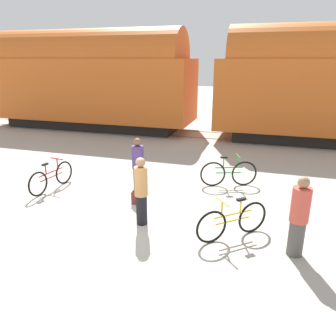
{
  "coord_description": "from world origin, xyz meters",
  "views": [
    {
      "loc": [
        3.06,
        -6.03,
        3.68
      ],
      "look_at": [
        0.8,
        1.33,
        1.1
      ],
      "focal_mm": 35.0,
      "sensor_mm": 36.0,
      "label": 1
    }
  ],
  "objects_px": {
    "bicycle_maroon": "(52,177)",
    "bicycle_green": "(229,173)",
    "bicycle_yellow": "(232,221)",
    "person_in_purple": "(138,165)",
    "person_in_red": "(299,217)",
    "backpack": "(137,198)",
    "person_in_tan": "(141,191)",
    "freight_train": "(205,81)"
  },
  "relations": [
    {
      "from": "person_in_purple",
      "to": "person_in_red",
      "type": "bearing_deg",
      "value": 52.59
    },
    {
      "from": "bicycle_yellow",
      "to": "bicycle_green",
      "type": "bearing_deg",
      "value": 98.61
    },
    {
      "from": "bicycle_green",
      "to": "person_in_tan",
      "type": "distance_m",
      "value": 3.45
    },
    {
      "from": "freight_train",
      "to": "bicycle_maroon",
      "type": "xyz_separation_m",
      "value": [
        -2.84,
        -8.46,
        -2.3
      ]
    },
    {
      "from": "bicycle_maroon",
      "to": "bicycle_yellow",
      "type": "distance_m",
      "value": 5.52
    },
    {
      "from": "backpack",
      "to": "bicycle_yellow",
      "type": "bearing_deg",
      "value": -21.37
    },
    {
      "from": "freight_train",
      "to": "backpack",
      "type": "distance_m",
      "value": 9.02
    },
    {
      "from": "bicycle_green",
      "to": "bicycle_maroon",
      "type": "xyz_separation_m",
      "value": [
        -4.93,
        -1.8,
        -0.03
      ]
    },
    {
      "from": "bicycle_maroon",
      "to": "bicycle_green",
      "type": "bearing_deg",
      "value": 20.07
    },
    {
      "from": "bicycle_yellow",
      "to": "bicycle_maroon",
      "type": "bearing_deg",
      "value": 167.23
    },
    {
      "from": "bicycle_green",
      "to": "bicycle_maroon",
      "type": "bearing_deg",
      "value": -159.93
    },
    {
      "from": "bicycle_yellow",
      "to": "backpack",
      "type": "xyz_separation_m",
      "value": [
        -2.6,
        1.02,
        -0.22
      ]
    },
    {
      "from": "freight_train",
      "to": "backpack",
      "type": "relative_size",
      "value": 69.64
    },
    {
      "from": "freight_train",
      "to": "bicycle_maroon",
      "type": "distance_m",
      "value": 9.22
    },
    {
      "from": "bicycle_green",
      "to": "person_in_red",
      "type": "height_order",
      "value": "person_in_red"
    },
    {
      "from": "person_in_tan",
      "to": "bicycle_green",
      "type": "bearing_deg",
      "value": -12.91
    },
    {
      "from": "person_in_red",
      "to": "bicycle_yellow",
      "type": "bearing_deg",
      "value": 50.44
    },
    {
      "from": "bicycle_yellow",
      "to": "person_in_tan",
      "type": "bearing_deg",
      "value": 179.74
    },
    {
      "from": "bicycle_green",
      "to": "person_in_purple",
      "type": "xyz_separation_m",
      "value": [
        -2.44,
        -1.19,
        0.39
      ]
    },
    {
      "from": "freight_train",
      "to": "bicycle_yellow",
      "type": "bearing_deg",
      "value": -75.3
    },
    {
      "from": "bicycle_yellow",
      "to": "freight_train",
      "type": "bearing_deg",
      "value": 104.7
    },
    {
      "from": "person_in_tan",
      "to": "person_in_red",
      "type": "distance_m",
      "value": 3.35
    },
    {
      "from": "person_in_red",
      "to": "backpack",
      "type": "distance_m",
      "value": 4.13
    },
    {
      "from": "bicycle_yellow",
      "to": "backpack",
      "type": "relative_size",
      "value": 4.01
    },
    {
      "from": "freight_train",
      "to": "person_in_red",
      "type": "xyz_separation_m",
      "value": [
        3.8,
        -9.98,
        -1.86
      ]
    },
    {
      "from": "person_in_purple",
      "to": "person_in_red",
      "type": "distance_m",
      "value": 4.67
    },
    {
      "from": "bicycle_green",
      "to": "person_in_tan",
      "type": "bearing_deg",
      "value": -118.31
    },
    {
      "from": "bicycle_yellow",
      "to": "backpack",
      "type": "distance_m",
      "value": 2.8
    },
    {
      "from": "bicycle_yellow",
      "to": "person_in_red",
      "type": "height_order",
      "value": "person_in_red"
    },
    {
      "from": "freight_train",
      "to": "person_in_tan",
      "type": "height_order",
      "value": "freight_train"
    },
    {
      "from": "bicycle_green",
      "to": "bicycle_maroon",
      "type": "distance_m",
      "value": 5.25
    },
    {
      "from": "bicycle_green",
      "to": "person_in_red",
      "type": "distance_m",
      "value": 3.76
    },
    {
      "from": "person_in_purple",
      "to": "person_in_red",
      "type": "relative_size",
      "value": 0.97
    },
    {
      "from": "bicycle_yellow",
      "to": "person_in_red",
      "type": "bearing_deg",
      "value": -13.35
    },
    {
      "from": "person_in_purple",
      "to": "bicycle_maroon",
      "type": "bearing_deg",
      "value": -86.5
    },
    {
      "from": "bicycle_maroon",
      "to": "person_in_red",
      "type": "relative_size",
      "value": 1.08
    },
    {
      "from": "bicycle_maroon",
      "to": "person_in_purple",
      "type": "xyz_separation_m",
      "value": [
        2.49,
        0.61,
        0.42
      ]
    },
    {
      "from": "freight_train",
      "to": "bicycle_green",
      "type": "bearing_deg",
      "value": -72.63
    },
    {
      "from": "person_in_tan",
      "to": "person_in_red",
      "type": "relative_size",
      "value": 0.99
    },
    {
      "from": "bicycle_maroon",
      "to": "person_in_purple",
      "type": "distance_m",
      "value": 2.6
    },
    {
      "from": "person_in_tan",
      "to": "backpack",
      "type": "xyz_separation_m",
      "value": [
        -0.52,
        1.01,
        -0.65
      ]
    },
    {
      "from": "person_in_purple",
      "to": "bicycle_yellow",
      "type": "bearing_deg",
      "value": 47.42
    }
  ]
}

